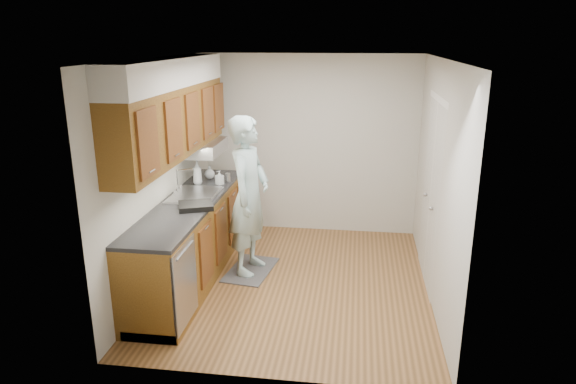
# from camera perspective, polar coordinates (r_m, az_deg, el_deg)

# --- Properties ---
(floor) EXTENTS (3.50, 3.50, 0.00)m
(floor) POSITION_cam_1_polar(r_m,az_deg,el_deg) (5.99, 0.70, -10.01)
(floor) COLOR brown
(floor) RESTS_ON ground
(ceiling) EXTENTS (3.50, 3.50, 0.00)m
(ceiling) POSITION_cam_1_polar(r_m,az_deg,el_deg) (5.35, 0.80, 14.61)
(ceiling) COLOR white
(ceiling) RESTS_ON wall_left
(wall_left) EXTENTS (0.02, 3.50, 2.50)m
(wall_left) POSITION_cam_1_polar(r_m,az_deg,el_deg) (5.91, -13.86, 2.06)
(wall_left) COLOR #B9B7AD
(wall_left) RESTS_ON floor
(wall_right) EXTENTS (0.02, 3.50, 2.50)m
(wall_right) POSITION_cam_1_polar(r_m,az_deg,el_deg) (5.57, 16.26, 0.97)
(wall_right) COLOR #B9B7AD
(wall_right) RESTS_ON floor
(wall_back) EXTENTS (3.00, 0.02, 2.50)m
(wall_back) POSITION_cam_1_polar(r_m,az_deg,el_deg) (7.23, 2.46, 5.22)
(wall_back) COLOR #B9B7AD
(wall_back) RESTS_ON floor
(counter) EXTENTS (0.64, 2.80, 1.30)m
(counter) POSITION_cam_1_polar(r_m,az_deg,el_deg) (6.04, -10.70, -5.01)
(counter) COLOR brown
(counter) RESTS_ON floor
(upper_cabinets) EXTENTS (0.47, 2.80, 1.21)m
(upper_cabinets) POSITION_cam_1_polar(r_m,az_deg,el_deg) (5.76, -12.61, 8.87)
(upper_cabinets) COLOR brown
(upper_cabinets) RESTS_ON wall_left
(closet_door) EXTENTS (0.02, 1.22, 2.05)m
(closet_door) POSITION_cam_1_polar(r_m,az_deg,el_deg) (5.91, 15.57, -0.33)
(closet_door) COLOR white
(closet_door) RESTS_ON wall_right
(floor_mat) EXTENTS (0.59, 0.88, 0.02)m
(floor_mat) POSITION_cam_1_polar(r_m,az_deg,el_deg) (6.29, -4.16, -8.62)
(floor_mat) COLOR #5C5C5E
(floor_mat) RESTS_ON floor
(person) EXTENTS (0.62, 0.82, 2.11)m
(person) POSITION_cam_1_polar(r_m,az_deg,el_deg) (5.91, -4.38, 0.72)
(person) COLOR #A8CACC
(person) RESTS_ON floor_mat
(soap_bottle_a) EXTENTS (0.14, 0.14, 0.30)m
(soap_bottle_a) POSITION_cam_1_polar(r_m,az_deg,el_deg) (6.50, -10.04, 2.16)
(soap_bottle_a) COLOR silver
(soap_bottle_a) RESTS_ON counter
(soap_bottle_b) EXTENTS (0.11, 0.11, 0.18)m
(soap_bottle_b) POSITION_cam_1_polar(r_m,az_deg,el_deg) (6.45, -7.62, 1.60)
(soap_bottle_b) COLOR silver
(soap_bottle_b) RESTS_ON counter
(soap_bottle_c) EXTENTS (0.18, 0.18, 0.17)m
(soap_bottle_c) POSITION_cam_1_polar(r_m,az_deg,el_deg) (6.74, -8.71, 2.20)
(soap_bottle_c) COLOR silver
(soap_bottle_c) RESTS_ON counter
(steel_can) EXTENTS (0.08, 0.08, 0.11)m
(steel_can) POSITION_cam_1_polar(r_m,az_deg,el_deg) (6.55, -6.71, 1.60)
(steel_can) COLOR #A5A5AA
(steel_can) RESTS_ON counter
(dish_rack) EXTENTS (0.45, 0.41, 0.06)m
(dish_rack) POSITION_cam_1_polar(r_m,az_deg,el_deg) (5.60, -10.21, -1.52)
(dish_rack) COLOR black
(dish_rack) RESTS_ON counter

